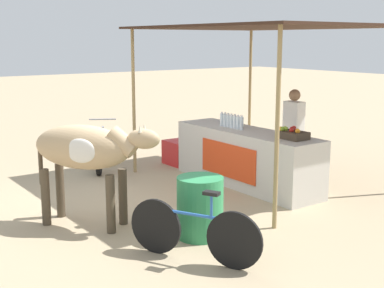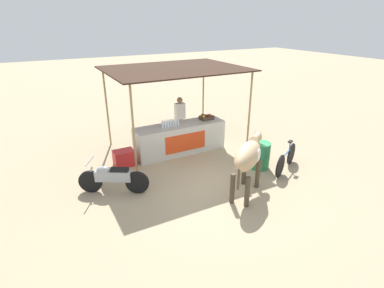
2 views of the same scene
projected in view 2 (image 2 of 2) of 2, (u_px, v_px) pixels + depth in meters
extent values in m
plane|color=tan|center=(216.00, 180.00, 8.27)|extent=(60.00, 60.00, 0.00)
cube|color=beige|center=(180.00, 138.00, 9.87)|extent=(3.00, 0.80, 0.96)
cube|color=red|center=(186.00, 142.00, 9.53)|extent=(1.40, 0.02, 0.58)
cube|color=#382319|center=(175.00, 69.00, 9.25)|extent=(4.20, 3.20, 0.04)
cylinder|color=#997F51|center=(134.00, 134.00, 7.78)|extent=(0.06, 0.06, 2.70)
cylinder|color=#997F51|center=(249.00, 114.00, 9.43)|extent=(0.06, 0.06, 2.70)
cylinder|color=#997F51|center=(107.00, 108.00, 10.11)|extent=(0.06, 0.06, 2.70)
cylinder|color=#997F51|center=(203.00, 95.00, 11.77)|extent=(0.06, 0.06, 2.70)
cylinder|color=silver|center=(163.00, 125.00, 9.33)|extent=(0.07, 0.07, 0.22)
cylinder|color=white|center=(163.00, 121.00, 9.28)|extent=(0.04, 0.04, 0.03)
cylinder|color=silver|center=(165.00, 124.00, 9.36)|extent=(0.07, 0.07, 0.22)
cylinder|color=white|center=(165.00, 120.00, 9.32)|extent=(0.04, 0.04, 0.03)
cylinder|color=silver|center=(168.00, 124.00, 9.40)|extent=(0.07, 0.07, 0.22)
cylinder|color=white|center=(168.00, 120.00, 9.36)|extent=(0.04, 0.04, 0.03)
cylinder|color=silver|center=(171.00, 123.00, 9.44)|extent=(0.07, 0.07, 0.22)
cylinder|color=white|center=(170.00, 120.00, 9.39)|extent=(0.04, 0.04, 0.03)
cylinder|color=silver|center=(173.00, 123.00, 9.48)|extent=(0.07, 0.07, 0.22)
cylinder|color=white|center=(173.00, 119.00, 9.43)|extent=(0.04, 0.04, 0.03)
cylinder|color=silver|center=(176.00, 123.00, 9.52)|extent=(0.07, 0.07, 0.22)
cylinder|color=white|center=(176.00, 119.00, 9.47)|extent=(0.04, 0.04, 0.03)
cylinder|color=silver|center=(178.00, 122.00, 9.56)|extent=(0.07, 0.07, 0.22)
cylinder|color=white|center=(178.00, 118.00, 9.51)|extent=(0.04, 0.04, 0.03)
cube|color=#3F3326|center=(207.00, 118.00, 10.15)|extent=(0.44, 0.32, 0.12)
sphere|color=#8CB22D|center=(204.00, 116.00, 10.04)|extent=(0.08, 0.08, 0.08)
sphere|color=#B21E19|center=(204.00, 115.00, 10.14)|extent=(0.08, 0.08, 0.08)
sphere|color=#8CB22D|center=(203.00, 116.00, 10.03)|extent=(0.08, 0.08, 0.08)
sphere|color=#8CB22D|center=(204.00, 117.00, 9.97)|extent=(0.08, 0.08, 0.08)
sphere|color=orange|center=(204.00, 117.00, 9.96)|extent=(0.08, 0.08, 0.08)
sphere|color=orange|center=(210.00, 115.00, 10.14)|extent=(0.08, 0.08, 0.08)
sphere|color=#B21E19|center=(208.00, 116.00, 10.08)|extent=(0.08, 0.08, 0.08)
sphere|color=#B21E19|center=(204.00, 115.00, 10.12)|extent=(0.08, 0.08, 0.08)
sphere|color=#B21E19|center=(202.00, 115.00, 10.17)|extent=(0.08, 0.08, 0.08)
cylinder|color=#383842|center=(180.00, 131.00, 10.65)|extent=(0.22, 0.22, 0.88)
cube|color=silver|center=(180.00, 111.00, 10.37)|extent=(0.34, 0.20, 0.56)
sphere|color=#8C6647|center=(180.00, 100.00, 10.22)|extent=(0.20, 0.20, 0.20)
cube|color=red|center=(124.00, 158.00, 9.03)|extent=(0.60, 0.44, 0.48)
cylinder|color=#2D8C51|center=(260.00, 155.00, 8.85)|extent=(0.60, 0.60, 0.79)
ellipsoid|color=tan|center=(248.00, 156.00, 7.20)|extent=(1.44, 1.24, 0.60)
cylinder|color=#493D2C|center=(244.00, 171.00, 7.95)|extent=(0.12, 0.12, 0.78)
cylinder|color=#493D2C|center=(258.00, 174.00, 7.80)|extent=(0.12, 0.12, 0.78)
cylinder|color=#493D2C|center=(232.00, 188.00, 7.14)|extent=(0.12, 0.12, 0.78)
cylinder|color=#493D2C|center=(247.00, 192.00, 6.99)|extent=(0.12, 0.12, 0.78)
cylinder|color=tan|center=(254.00, 143.00, 7.66)|extent=(0.50, 0.46, 0.41)
ellipsoid|color=tan|center=(258.00, 137.00, 7.88)|extent=(0.49, 0.44, 0.26)
cone|color=beige|center=(255.00, 132.00, 7.84)|extent=(0.05, 0.05, 0.10)
cone|color=beige|center=(260.00, 133.00, 7.78)|extent=(0.05, 0.05, 0.10)
cylinder|color=#493D2C|center=(239.00, 178.00, 6.75)|extent=(0.06, 0.06, 0.60)
ellipsoid|color=silver|center=(258.00, 156.00, 7.20)|extent=(0.41, 0.34, 0.32)
cylinder|color=black|center=(90.00, 182.00, 7.61)|extent=(0.56, 0.37, 0.60)
cylinder|color=black|center=(137.00, 182.00, 7.57)|extent=(0.56, 0.37, 0.60)
cube|color=#999EA5|center=(113.00, 176.00, 7.52)|extent=(0.87, 0.61, 0.28)
ellipsoid|color=#999EA5|center=(104.00, 170.00, 7.46)|extent=(0.41, 0.36, 0.20)
cube|color=black|center=(120.00, 170.00, 7.45)|extent=(0.47, 0.38, 0.10)
cylinder|color=#99999E|center=(89.00, 161.00, 7.38)|extent=(0.30, 0.49, 0.03)
cylinder|color=#99999E|center=(90.00, 175.00, 7.53)|extent=(0.20, 0.15, 0.49)
cylinder|color=black|center=(280.00, 166.00, 8.33)|extent=(0.60, 0.34, 0.66)
cylinder|color=black|center=(291.00, 154.00, 9.09)|extent=(0.60, 0.34, 0.66)
cylinder|color=#2659A5|center=(287.00, 153.00, 8.62)|extent=(0.77, 0.42, 0.04)
cylinder|color=#2659A5|center=(290.00, 147.00, 8.75)|extent=(0.03, 0.03, 0.28)
cube|color=black|center=(290.00, 142.00, 8.68)|extent=(0.21, 0.17, 0.04)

